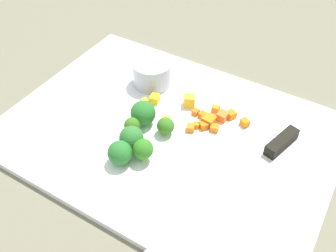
% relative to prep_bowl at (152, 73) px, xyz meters
% --- Properties ---
extents(ground_plane, '(4.00, 4.00, 0.00)m').
position_rel_prep_bowl_xyz_m(ground_plane, '(0.09, -0.09, -0.04)').
color(ground_plane, '#717058').
extents(cutting_board, '(0.53, 0.39, 0.01)m').
position_rel_prep_bowl_xyz_m(cutting_board, '(0.09, -0.09, -0.03)').
color(cutting_board, white).
rests_on(cutting_board, ground_plane).
extents(prep_bowl, '(0.07, 0.07, 0.05)m').
position_rel_prep_bowl_xyz_m(prep_bowl, '(0.00, 0.00, 0.00)').
color(prep_bowl, '#B2B7C6').
rests_on(prep_bowl, cutting_board).
extents(chef_knife, '(0.11, 0.33, 0.02)m').
position_rel_prep_bowl_xyz_m(chef_knife, '(0.24, -0.10, -0.02)').
color(chef_knife, silver).
rests_on(chef_knife, cutting_board).
extents(carrot_dice_0, '(0.02, 0.02, 0.01)m').
position_rel_prep_bowl_xyz_m(carrot_dice_0, '(0.14, -0.06, -0.02)').
color(carrot_dice_0, orange).
rests_on(carrot_dice_0, cutting_board).
extents(carrot_dice_1, '(0.02, 0.01, 0.01)m').
position_rel_prep_bowl_xyz_m(carrot_dice_1, '(0.13, -0.04, -0.02)').
color(carrot_dice_1, orange).
rests_on(carrot_dice_1, cutting_board).
extents(carrot_dice_2, '(0.02, 0.02, 0.01)m').
position_rel_prep_bowl_xyz_m(carrot_dice_2, '(0.16, -0.02, -0.02)').
color(carrot_dice_2, orange).
rests_on(carrot_dice_2, cutting_board).
extents(carrot_dice_3, '(0.01, 0.01, 0.01)m').
position_rel_prep_bowl_xyz_m(carrot_dice_3, '(0.14, -0.01, -0.02)').
color(carrot_dice_3, orange).
rests_on(carrot_dice_3, cutting_board).
extents(carrot_dice_4, '(0.01, 0.01, 0.01)m').
position_rel_prep_bowl_xyz_m(carrot_dice_4, '(0.13, -0.06, -0.02)').
color(carrot_dice_4, orange).
rests_on(carrot_dice_4, cutting_board).
extents(carrot_dice_5, '(0.02, 0.02, 0.01)m').
position_rel_prep_bowl_xyz_m(carrot_dice_5, '(0.16, -0.05, -0.02)').
color(carrot_dice_5, orange).
rests_on(carrot_dice_5, cutting_board).
extents(carrot_dice_6, '(0.02, 0.02, 0.01)m').
position_rel_prep_bowl_xyz_m(carrot_dice_6, '(0.20, -0.02, -0.02)').
color(carrot_dice_6, orange).
rests_on(carrot_dice_6, cutting_board).
extents(carrot_dice_7, '(0.01, 0.01, 0.01)m').
position_rel_prep_bowl_xyz_m(carrot_dice_7, '(0.15, -0.03, -0.02)').
color(carrot_dice_7, orange).
rests_on(carrot_dice_7, cutting_board).
extents(carrot_dice_8, '(0.02, 0.02, 0.01)m').
position_rel_prep_bowl_xyz_m(carrot_dice_8, '(0.12, -0.07, -0.02)').
color(carrot_dice_8, orange).
rests_on(carrot_dice_8, cutting_board).
extents(carrot_dice_9, '(0.01, 0.01, 0.01)m').
position_rel_prep_bowl_xyz_m(carrot_dice_9, '(0.11, -0.03, -0.02)').
color(carrot_dice_9, orange).
rests_on(carrot_dice_9, cutting_board).
extents(carrot_dice_10, '(0.02, 0.02, 0.01)m').
position_rel_prep_bowl_xyz_m(carrot_dice_10, '(0.14, -0.04, -0.02)').
color(carrot_dice_10, orange).
rests_on(carrot_dice_10, cutting_board).
extents(carrot_dice_11, '(0.02, 0.02, 0.01)m').
position_rel_prep_bowl_xyz_m(carrot_dice_11, '(0.17, -0.01, -0.02)').
color(carrot_dice_11, orange).
rests_on(carrot_dice_11, cutting_board).
extents(pepper_dice_0, '(0.03, 0.02, 0.02)m').
position_rel_prep_bowl_xyz_m(pepper_dice_0, '(0.09, -0.02, -0.01)').
color(pepper_dice_0, yellow).
rests_on(pepper_dice_0, cutting_board).
extents(pepper_dice_1, '(0.02, 0.02, 0.01)m').
position_rel_prep_bowl_xyz_m(pepper_dice_1, '(0.02, -0.06, -0.02)').
color(pepper_dice_1, yellow).
rests_on(pepper_dice_1, cutting_board).
extents(pepper_dice_2, '(0.02, 0.02, 0.01)m').
position_rel_prep_bowl_xyz_m(pepper_dice_2, '(0.08, -0.08, -0.02)').
color(pepper_dice_2, yellow).
rests_on(pepper_dice_2, cutting_board).
extents(pepper_dice_3, '(0.02, 0.02, 0.01)m').
position_rel_prep_bowl_xyz_m(pepper_dice_3, '(0.03, -0.04, -0.02)').
color(pepper_dice_3, yellow).
rests_on(pepper_dice_3, cutting_board).
extents(broccoli_floret_0, '(0.04, 0.04, 0.04)m').
position_rel_prep_bowl_xyz_m(broccoli_floret_0, '(0.06, -0.16, 0.00)').
color(broccoli_floret_0, '#93BF6C').
rests_on(broccoli_floret_0, cutting_board).
extents(broccoli_floret_1, '(0.04, 0.04, 0.04)m').
position_rel_prep_bowl_xyz_m(broccoli_floret_1, '(0.06, -0.19, -0.00)').
color(broccoli_floret_1, '#8EAC5C').
rests_on(broccoli_floret_1, cutting_board).
extents(broccoli_floret_2, '(0.03, 0.03, 0.03)m').
position_rel_prep_bowl_xyz_m(broccoli_floret_2, '(0.04, -0.13, -0.00)').
color(broccoli_floret_2, '#90BF66').
rests_on(broccoli_floret_2, cutting_board).
extents(broccoli_floret_3, '(0.03, 0.03, 0.03)m').
position_rel_prep_bowl_xyz_m(broccoli_floret_3, '(0.09, -0.10, -0.01)').
color(broccoli_floret_3, '#8BAD57').
rests_on(broccoli_floret_3, cutting_board).
extents(broccoli_floret_4, '(0.03, 0.03, 0.04)m').
position_rel_prep_bowl_xyz_m(broccoli_floret_4, '(0.09, -0.17, -0.00)').
color(broccoli_floret_4, '#98BF5C').
rests_on(broccoli_floret_4, cutting_board).
extents(broccoli_floret_5, '(0.04, 0.04, 0.04)m').
position_rel_prep_bowl_xyz_m(broccoli_floret_5, '(0.05, -0.10, -0.00)').
color(broccoli_floret_5, '#90B46A').
rests_on(broccoli_floret_5, cutting_board).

